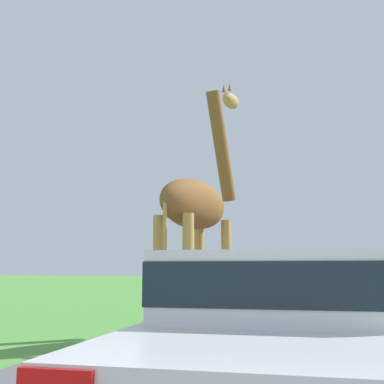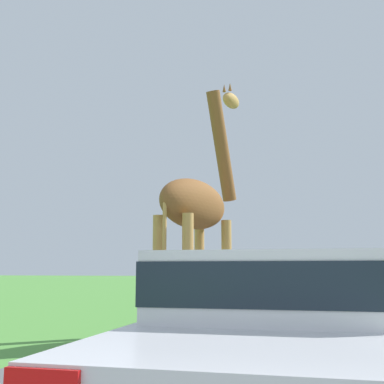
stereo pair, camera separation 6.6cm
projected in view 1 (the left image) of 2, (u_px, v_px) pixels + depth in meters
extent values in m
cube|color=#5B5B5E|center=(304.00, 290.00, 27.97)|extent=(6.97, 120.00, 0.00)
cylinder|color=tan|center=(199.00, 278.00, 8.66)|extent=(0.18, 0.18, 2.05)
cylinder|color=#2D2319|center=(199.00, 334.00, 8.51)|extent=(0.23, 0.23, 0.11)
cylinder|color=tan|center=(227.00, 279.00, 8.38)|extent=(0.18, 0.18, 2.05)
cylinder|color=#2D2319|center=(227.00, 336.00, 8.23)|extent=(0.23, 0.23, 0.11)
cylinder|color=tan|center=(158.00, 280.00, 7.57)|extent=(0.18, 0.18, 2.05)
cylinder|color=#2D2319|center=(157.00, 344.00, 7.42)|extent=(0.23, 0.23, 0.11)
cylinder|color=tan|center=(188.00, 280.00, 7.29)|extent=(0.18, 0.18, 2.05)
cylinder|color=#2D2319|center=(188.00, 347.00, 7.14)|extent=(0.23, 0.23, 0.11)
ellipsoid|color=brown|center=(194.00, 204.00, 8.18)|extent=(1.19, 1.95, 0.85)
cylinder|color=brown|center=(221.00, 146.00, 9.23)|extent=(0.52, 0.94, 2.09)
ellipsoid|color=tan|center=(231.00, 101.00, 9.77)|extent=(0.40, 0.61, 0.30)
cylinder|color=tan|center=(165.00, 234.00, 7.34)|extent=(0.06, 0.06, 1.13)
cone|color=brown|center=(224.00, 88.00, 9.70)|extent=(0.07, 0.07, 0.16)
cone|color=brown|center=(230.00, 87.00, 9.63)|extent=(0.07, 0.07, 0.16)
cube|color=silver|center=(278.00, 354.00, 3.73)|extent=(1.71, 4.39, 0.60)
cube|color=silver|center=(276.00, 284.00, 3.81)|extent=(1.54, 1.98, 0.47)
cube|color=#19232D|center=(276.00, 281.00, 3.81)|extent=(1.56, 2.00, 0.28)
cylinder|color=black|center=(220.00, 355.00, 5.11)|extent=(0.34, 0.57, 0.57)
cylinder|color=black|center=(356.00, 361.00, 4.80)|extent=(0.34, 0.57, 0.57)
cube|color=black|center=(254.00, 282.00, 23.12)|extent=(1.81, 4.67, 0.57)
cube|color=black|center=(253.00, 272.00, 23.19)|extent=(1.63, 2.10, 0.42)
cube|color=#19232D|center=(253.00, 271.00, 23.20)|extent=(1.64, 2.12, 0.25)
cube|color=red|center=(231.00, 279.00, 21.06)|extent=(0.33, 0.03, 0.14)
cube|color=red|center=(265.00, 279.00, 20.73)|extent=(0.33, 0.03, 0.14)
cylinder|color=black|center=(242.00, 286.00, 24.59)|extent=(0.36, 0.62, 0.62)
cylinder|color=black|center=(271.00, 287.00, 24.26)|extent=(0.36, 0.62, 0.62)
cylinder|color=black|center=(235.00, 288.00, 21.89)|extent=(0.36, 0.62, 0.62)
cylinder|color=black|center=(267.00, 289.00, 21.57)|extent=(0.36, 0.62, 0.62)
cube|color=gray|center=(267.00, 290.00, 13.48)|extent=(1.83, 3.99, 0.67)
cube|color=gray|center=(267.00, 271.00, 13.56)|extent=(1.65, 1.79, 0.41)
cube|color=#19232D|center=(267.00, 270.00, 13.56)|extent=(1.67, 1.81, 0.25)
cube|color=red|center=(230.00, 283.00, 11.75)|extent=(0.33, 0.03, 0.16)
cube|color=red|center=(292.00, 284.00, 11.42)|extent=(0.33, 0.03, 0.16)
cylinder|color=black|center=(246.00, 298.00, 14.74)|extent=(0.37, 0.63, 0.63)
cylinder|color=black|center=(295.00, 298.00, 14.42)|extent=(0.37, 0.63, 0.63)
cylinder|color=black|center=(235.00, 303.00, 12.44)|extent=(0.37, 0.63, 0.63)
cylinder|color=black|center=(293.00, 304.00, 12.11)|extent=(0.37, 0.63, 0.63)
cube|color=#561914|center=(355.00, 281.00, 24.45)|extent=(1.83, 4.09, 0.61)
cube|color=#561914|center=(355.00, 269.00, 24.55)|extent=(1.65, 1.84, 0.59)
cube|color=#19232D|center=(355.00, 268.00, 24.55)|extent=(1.66, 1.86, 0.36)
cube|color=red|center=(343.00, 277.00, 22.68)|extent=(0.33, 0.03, 0.15)
cube|color=red|center=(377.00, 277.00, 22.35)|extent=(0.33, 0.03, 0.15)
cylinder|color=black|center=(339.00, 285.00, 25.76)|extent=(0.37, 0.68, 0.68)
cylinder|color=black|center=(368.00, 285.00, 25.43)|extent=(0.37, 0.68, 0.68)
cylinder|color=black|center=(343.00, 287.00, 23.40)|extent=(0.37, 0.68, 0.68)
cylinder|color=black|center=(374.00, 287.00, 23.07)|extent=(0.37, 0.68, 0.68)
cube|color=navy|center=(346.00, 286.00, 19.01)|extent=(1.98, 4.06, 0.58)
cube|color=navy|center=(345.00, 272.00, 19.09)|extent=(1.78, 1.83, 0.45)
cube|color=#19232D|center=(345.00, 272.00, 19.10)|extent=(1.80, 1.84, 0.27)
cube|color=red|center=(327.00, 281.00, 17.27)|extent=(0.36, 0.03, 0.14)
cube|color=red|center=(374.00, 282.00, 16.90)|extent=(0.36, 0.03, 0.14)
cylinder|color=black|center=(324.00, 290.00, 20.32)|extent=(0.40, 0.59, 0.59)
cylinder|color=black|center=(364.00, 291.00, 19.97)|extent=(0.40, 0.59, 0.59)
cylinder|color=black|center=(327.00, 293.00, 17.98)|extent=(0.40, 0.59, 0.59)
cylinder|color=black|center=(372.00, 294.00, 17.63)|extent=(0.40, 0.59, 0.59)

